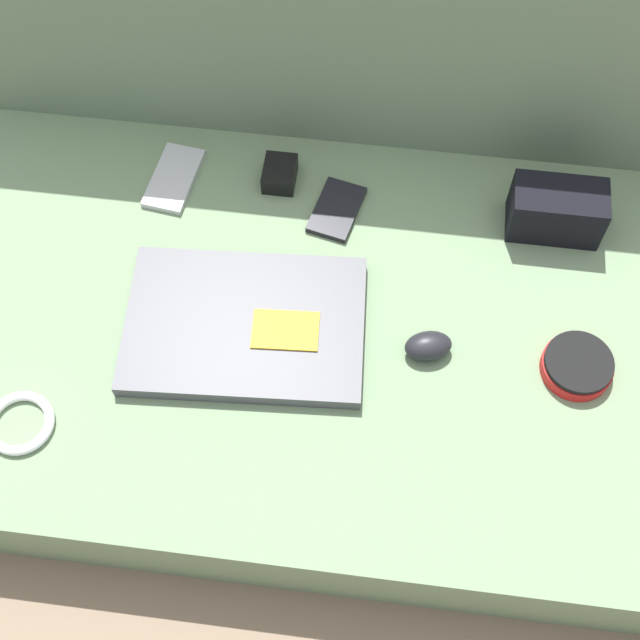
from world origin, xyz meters
TOP-DOWN VIEW (x-y plane):
  - ground_plane at (0.00, 0.00)m, footprint 8.00×8.00m
  - couch_seat at (0.00, 0.00)m, footprint 1.17×0.66m
  - couch_backrest at (0.00, 0.43)m, footprint 1.17×0.20m
  - laptop at (-0.10, -0.02)m, footprint 0.34×0.25m
  - computer_mouse at (0.15, -0.02)m, footprint 0.07×0.06m
  - speaker_puck at (0.35, -0.02)m, footprint 0.10×0.10m
  - phone_silver at (0.00, 0.20)m, footprint 0.08×0.11m
  - phone_black at (-0.25, 0.23)m, footprint 0.08×0.13m
  - camera_pouch at (0.32, 0.21)m, footprint 0.13×0.07m
  - charger_brick at (-0.09, 0.24)m, footprint 0.05×0.06m
  - cable_coil at (-0.37, -0.19)m, footprint 0.09×0.09m

SIDE VIEW (x-z plane):
  - ground_plane at x=0.00m, z-range 0.00..0.00m
  - couch_seat at x=0.00m, z-range 0.00..0.13m
  - phone_black at x=-0.25m, z-range 0.13..0.13m
  - phone_silver at x=0.00m, z-range 0.13..0.13m
  - cable_coil at x=-0.37m, z-range 0.13..0.14m
  - laptop at x=-0.10m, z-range 0.12..0.15m
  - speaker_puck at x=0.35m, z-range 0.12..0.15m
  - charger_brick at x=-0.09m, z-range 0.13..0.16m
  - computer_mouse at x=0.15m, z-range 0.13..0.16m
  - camera_pouch at x=0.32m, z-range 0.13..0.21m
  - couch_backrest at x=0.00m, z-range 0.00..0.46m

